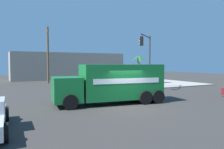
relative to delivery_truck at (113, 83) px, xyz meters
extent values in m
plane|color=#33302D|center=(0.42, -1.58, -1.52)|extent=(100.00, 100.00, 0.00)
cube|color=#9E998E|center=(13.34, 11.34, -1.45)|extent=(11.27, 11.27, 0.14)
cube|color=#146B2D|center=(0.69, -0.09, 0.12)|extent=(6.28, 3.12, 2.57)
cube|color=#146B2D|center=(-3.40, 0.42, -0.32)|extent=(2.18, 2.62, 1.70)
cube|color=black|center=(-4.24, 0.53, 0.02)|extent=(0.33, 2.01, 0.88)
cube|color=#B2B2B7|center=(3.58, -0.44, -1.33)|extent=(0.48, 2.31, 0.21)
cube|color=white|center=(0.54, -1.29, 0.24)|extent=(5.03, 0.64, 0.36)
cube|color=white|center=(0.84, 1.12, 0.24)|extent=(5.03, 0.64, 0.36)
cylinder|color=black|center=(-3.50, -0.82, -1.02)|extent=(1.03, 0.40, 1.00)
cylinder|color=black|center=(-3.19, 1.65, -1.02)|extent=(1.03, 0.40, 1.00)
cylinder|color=black|center=(1.94, -1.49, -1.02)|extent=(1.03, 0.40, 1.00)
cylinder|color=black|center=(2.24, 0.97, -1.02)|extent=(1.03, 0.40, 1.00)
cylinder|color=black|center=(2.98, -1.62, -1.02)|extent=(1.03, 0.40, 1.00)
cylinder|color=black|center=(3.28, 0.84, -1.02)|extent=(1.03, 0.40, 1.00)
cylinder|color=#38383D|center=(8.61, 6.85, 1.70)|extent=(0.20, 0.20, 6.16)
cylinder|color=#38383D|center=(7.06, 5.56, 4.53)|extent=(3.19, 2.67, 0.12)
cylinder|color=#38383D|center=(5.77, 4.49, 4.41)|extent=(0.03, 0.03, 0.25)
cube|color=black|center=(5.77, 4.49, 3.81)|extent=(0.42, 0.42, 0.95)
sphere|color=red|center=(5.65, 4.63, 4.12)|extent=(0.20, 0.20, 0.20)
sphere|color=#EFA314|center=(5.65, 4.63, 3.81)|extent=(0.20, 0.20, 0.20)
sphere|color=#19CC4C|center=(5.65, 4.63, 3.50)|extent=(0.20, 0.20, 0.20)
cylinder|color=black|center=(-7.26, -1.92, -1.14)|extent=(0.27, 0.77, 0.76)
cylinder|color=black|center=(-7.40, -5.35, -1.14)|extent=(0.27, 0.77, 0.76)
cube|color=#0F38B2|center=(13.73, 10.93, -0.45)|extent=(1.17, 1.14, 1.85)
cube|color=black|center=(13.49, 10.62, -0.30)|extent=(0.56, 0.43, 1.18)
cylinder|color=#7A6647|center=(12.18, 14.18, 0.63)|extent=(0.26, 0.26, 4.01)
ellipsoid|color=#236628|center=(12.96, 14.25, 2.22)|extent=(1.65, 0.51, 1.10)
ellipsoid|color=#236628|center=(12.50, 14.84, 2.14)|extent=(0.98, 1.53, 1.25)
ellipsoid|color=#236628|center=(11.69, 14.88, 2.33)|extent=(1.29, 1.63, 0.88)
ellipsoid|color=#236628|center=(11.34, 14.06, 2.31)|extent=(1.75, 0.59, 0.92)
ellipsoid|color=#236628|center=(11.78, 13.49, 2.23)|extent=(1.12, 1.59, 1.09)
ellipsoid|color=#236628|center=(12.43, 13.46, 2.18)|extent=(0.85, 1.60, 1.18)
cylinder|color=brown|center=(-0.85, 19.34, 2.75)|extent=(0.30, 0.30, 8.54)
cube|color=brown|center=(-0.85, 19.34, 6.33)|extent=(0.25, 2.20, 0.12)
cube|color=gray|center=(4.78, 27.57, 0.98)|extent=(21.20, 6.00, 5.00)
camera|label=1|loc=(-7.59, -14.43, 1.46)|focal=35.15mm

